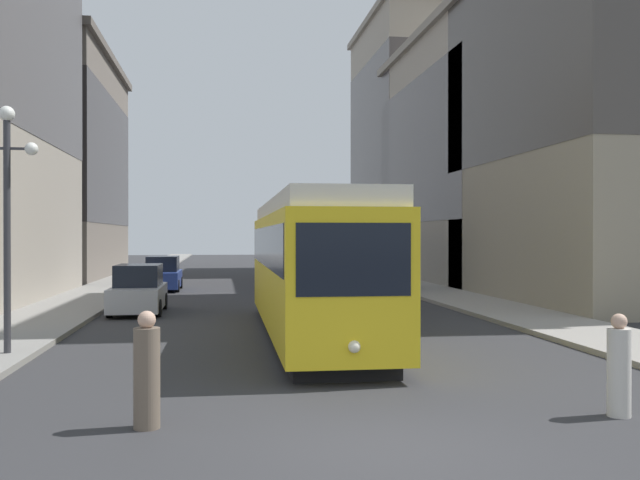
{
  "coord_description": "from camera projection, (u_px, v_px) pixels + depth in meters",
  "views": [
    {
      "loc": [
        -2.31,
        -9.35,
        2.89
      ],
      "look_at": [
        0.07,
        7.39,
        2.79
      ],
      "focal_mm": 39.32,
      "sensor_mm": 36.0,
      "label": 1
    }
  ],
  "objects": [
    {
      "name": "building_right_midblock",
      "position": [
        442.0,
        143.0,
        59.49
      ],
      "size": [
        13.54,
        15.9,
        21.03
      ],
      "color": "#A89E8E",
      "rests_on": "ground"
    },
    {
      "name": "building_right_far",
      "position": [
        493.0,
        157.0,
        45.28
      ],
      "size": [
        11.21,
        18.6,
        15.6
      ],
      "color": "#A89E8E",
      "rests_on": "ground"
    },
    {
      "name": "sidewalk_left",
      "position": [
        133.0,
        277.0,
        48.04
      ],
      "size": [
        3.21,
        120.0,
        0.15
      ],
      "primitive_type": "cube",
      "color": "gray",
      "rests_on": "ground"
    },
    {
      "name": "sidewalk_right",
      "position": [
        369.0,
        275.0,
        50.36
      ],
      "size": [
        3.21,
        120.0,
        0.15
      ],
      "primitive_type": "cube",
      "color": "gray",
      "rests_on": "ground"
    },
    {
      "name": "building_left_corner",
      "position": [
        6.0,
        163.0,
        47.78
      ],
      "size": [
        14.51,
        18.56,
        15.37
      ],
      "color": "slate",
      "rests_on": "ground"
    },
    {
      "name": "parked_car_left_mid",
      "position": [
        163.0,
        275.0,
        37.25
      ],
      "size": [
        1.9,
        4.35,
        1.82
      ],
      "rotation": [
        0.0,
        0.0,
        -0.0
      ],
      "color": "black",
      "rests_on": "ground"
    },
    {
      "name": "parked_car_left_near",
      "position": [
        139.0,
        291.0,
        26.22
      ],
      "size": [
        1.89,
        4.41,
        1.82
      ],
      "rotation": [
        0.0,
        0.0,
        0.0
      ],
      "color": "black",
      "rests_on": "ground"
    },
    {
      "name": "transit_bus",
      "position": [
        339.0,
        253.0,
        38.81
      ],
      "size": [
        2.87,
        11.1,
        3.45
      ],
      "rotation": [
        0.0,
        0.0,
        0.03
      ],
      "color": "black",
      "rests_on": "ground"
    },
    {
      "name": "pedestrian_crossing_near",
      "position": [
        619.0,
        369.0,
        11.19
      ],
      "size": [
        0.37,
        0.37,
        1.65
      ],
      "rotation": [
        0.0,
        0.0,
        6.07
      ],
      "color": "beige",
      "rests_on": "ground"
    },
    {
      "name": "streetcar",
      "position": [
        310.0,
        264.0,
        20.07
      ],
      "size": [
        2.71,
        13.99,
        3.89
      ],
      "rotation": [
        0.0,
        0.0,
        -0.01
      ],
      "color": "black",
      "rests_on": "ground"
    },
    {
      "name": "lamp_post_left_near",
      "position": [
        7.0,
        192.0,
        16.37
      ],
      "size": [
        1.41,
        0.36,
        5.78
      ],
      "color": "#333338",
      "rests_on": "sidewalk_left"
    },
    {
      "name": "ground_plane",
      "position": [
        391.0,
        446.0,
        9.6
      ],
      "size": [
        200.0,
        200.0,
        0.0
      ],
      "primitive_type": "plane",
      "color": "#303033"
    },
    {
      "name": "pedestrian_crossing_far",
      "position": [
        147.0,
        374.0,
        10.5
      ],
      "size": [
        0.4,
        0.4,
        1.77
      ],
      "rotation": [
        0.0,
        0.0,
        0.75
      ],
      "color": "#6B5B4C",
      "rests_on": "ground"
    }
  ]
}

